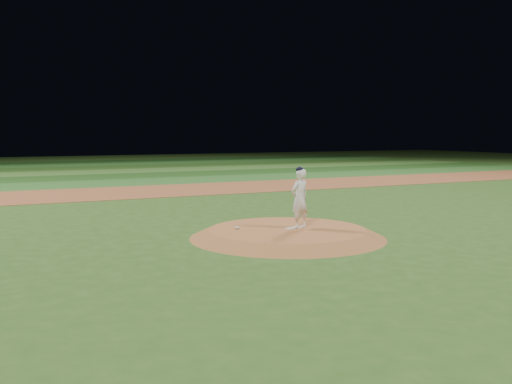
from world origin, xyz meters
TOP-DOWN VIEW (x-y plane):
  - ground at (0.00, 0.00)m, footprint 120.00×120.00m
  - infield_dirt_band at (0.00, 14.00)m, footprint 70.00×6.00m
  - outfield_stripe_0 at (0.00, 19.50)m, footprint 70.00×5.00m
  - outfield_stripe_1 at (0.00, 24.50)m, footprint 70.00×5.00m
  - outfield_stripe_2 at (0.00, 29.50)m, footprint 70.00×5.00m
  - outfield_stripe_3 at (0.00, 34.50)m, footprint 70.00×5.00m
  - outfield_stripe_4 at (0.00, 39.50)m, footprint 70.00×5.00m
  - outfield_stripe_5 at (0.00, 44.50)m, footprint 70.00×5.00m
  - pitchers_mound at (0.00, 0.00)m, footprint 5.50×5.50m
  - pitching_rubber at (0.20, -0.03)m, footprint 0.61×0.29m
  - rosin_bag at (-1.28, 0.59)m, footprint 0.13×0.13m
  - pitcher_on_mound at (0.35, -0.06)m, footprint 0.70×0.56m

SIDE VIEW (x-z plane):
  - ground at x=0.00m, z-range 0.00..0.00m
  - outfield_stripe_0 at x=0.00m, z-range 0.00..0.02m
  - outfield_stripe_1 at x=0.00m, z-range 0.00..0.02m
  - outfield_stripe_2 at x=0.00m, z-range 0.00..0.02m
  - outfield_stripe_3 at x=0.00m, z-range 0.00..0.02m
  - outfield_stripe_4 at x=0.00m, z-range 0.00..0.02m
  - outfield_stripe_5 at x=0.00m, z-range 0.00..0.02m
  - infield_dirt_band at x=0.00m, z-range 0.00..0.02m
  - pitchers_mound at x=0.00m, z-range 0.00..0.25m
  - pitching_rubber at x=0.20m, z-range 0.25..0.28m
  - rosin_bag at x=-1.28m, z-range 0.25..0.32m
  - pitcher_on_mound at x=0.35m, z-range 0.24..1.98m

